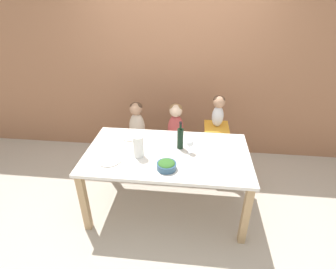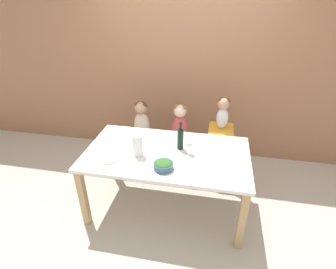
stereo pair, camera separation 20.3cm
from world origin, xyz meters
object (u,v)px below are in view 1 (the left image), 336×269
(person_child_center, at_px, (176,122))
(salad_bowl_large, at_px, (167,165))
(person_child_left, at_px, (137,120))
(chair_far_center, at_px, (175,146))
(chair_far_left, at_px, (138,144))
(wine_glass_near, at_px, (190,144))
(dinner_plate_back_left, at_px, (131,136))
(paper_towel_roll, at_px, (138,147))
(person_baby_right, at_px, (218,108))
(dinner_plate_front_left, at_px, (110,160))
(chair_right_highchair, at_px, (216,137))
(wine_bottle, at_px, (180,138))

(person_child_center, relative_size, salad_bowl_large, 2.85)
(person_child_left, xyz_separation_m, salad_bowl_large, (0.52, -1.04, 0.05))
(chair_far_center, bearing_deg, chair_far_left, 180.00)
(person_child_left, bearing_deg, person_child_center, 0.00)
(wine_glass_near, bearing_deg, dinner_plate_back_left, 158.83)
(wine_glass_near, bearing_deg, chair_far_center, 106.12)
(paper_towel_roll, bearing_deg, wine_glass_near, 13.17)
(person_child_left, height_order, person_baby_right, person_baby_right)
(chair_far_center, bearing_deg, paper_towel_roll, -110.35)
(person_baby_right, bearing_deg, chair_far_center, -179.80)
(salad_bowl_large, bearing_deg, chair_far_center, 89.78)
(wine_glass_near, bearing_deg, person_child_left, 135.25)
(person_child_left, distance_m, paper_towel_roll, 0.89)
(chair_far_center, height_order, wine_glass_near, wine_glass_near)
(person_baby_right, xyz_separation_m, dinner_plate_front_left, (-1.14, -0.97, -0.21))
(salad_bowl_large, bearing_deg, chair_far_left, 116.66)
(chair_far_left, distance_m, dinner_plate_back_left, 0.60)
(chair_far_center, distance_m, chair_right_highchair, 0.57)
(dinner_plate_front_left, bearing_deg, salad_bowl_large, -6.94)
(dinner_plate_front_left, bearing_deg, chair_right_highchair, 40.37)
(chair_far_center, height_order, paper_towel_roll, paper_towel_roll)
(chair_far_left, height_order, dinner_plate_back_left, dinner_plate_back_left)
(chair_far_center, bearing_deg, person_baby_right, 0.20)
(paper_towel_roll, bearing_deg, dinner_plate_back_left, 113.75)
(wine_glass_near, relative_size, dinner_plate_back_left, 0.65)
(chair_right_highchair, relative_size, dinner_plate_front_left, 2.98)
(person_child_center, bearing_deg, chair_far_left, -179.85)
(person_baby_right, distance_m, dinner_plate_back_left, 1.15)
(person_child_left, bearing_deg, paper_towel_roll, -76.18)
(chair_far_left, xyz_separation_m, chair_right_highchair, (1.07, 0.00, 0.18))
(chair_right_highchair, xyz_separation_m, dinner_plate_front_left, (-1.14, -0.97, 0.21))
(dinner_plate_back_left, bearing_deg, wine_bottle, -17.40)
(chair_far_left, height_order, chair_far_center, same)
(chair_far_left, relative_size, chair_far_center, 1.00)
(chair_far_left, xyz_separation_m, wine_glass_near, (0.74, -0.73, 0.50))
(wine_glass_near, xyz_separation_m, salad_bowl_large, (-0.22, -0.31, -0.07))
(person_baby_right, distance_m, salad_bowl_large, 1.19)
(person_child_left, distance_m, salad_bowl_large, 1.17)
(person_child_center, height_order, wine_bottle, wine_bottle)
(chair_right_highchair, bearing_deg, wine_glass_near, -114.25)
(person_baby_right, relative_size, dinner_plate_front_left, 1.72)
(person_child_left, bearing_deg, wine_bottle, -45.77)
(paper_towel_roll, bearing_deg, chair_far_left, 103.84)
(salad_bowl_large, distance_m, dinner_plate_front_left, 0.60)
(chair_far_left, xyz_separation_m, person_child_center, (0.53, 0.00, 0.37))
(paper_towel_roll, bearing_deg, person_child_left, 103.82)
(paper_towel_roll, bearing_deg, dinner_plate_front_left, -157.82)
(chair_right_highchair, distance_m, person_child_left, 1.08)
(chair_far_left, relative_size, paper_towel_roll, 1.92)
(wine_bottle, xyz_separation_m, dinner_plate_front_left, (-0.70, -0.33, -0.12))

